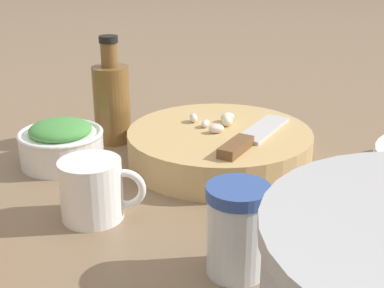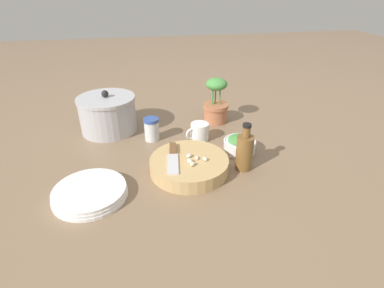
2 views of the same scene
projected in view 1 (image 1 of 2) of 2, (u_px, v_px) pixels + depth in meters
name	position (u px, v px, depth m)	size (l,w,h in m)	color
ground_plane	(175.00, 188.00, 0.68)	(5.00, 5.00, 0.00)	#7F664C
cutting_board	(219.00, 146.00, 0.75)	(0.26, 0.26, 0.05)	tan
chef_knife	(251.00, 137.00, 0.71)	(0.05, 0.18, 0.01)	brown
garlic_cloves	(217.00, 122.00, 0.76)	(0.07, 0.08, 0.01)	silver
herb_bowl	(61.00, 143.00, 0.75)	(0.12, 0.12, 0.06)	white
spice_jar	(237.00, 230.00, 0.50)	(0.06, 0.06, 0.09)	silver
coffee_mug	(93.00, 190.00, 0.60)	(0.09, 0.07, 0.07)	white
oil_bottle	(112.00, 101.00, 0.82)	(0.06, 0.06, 0.16)	brown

